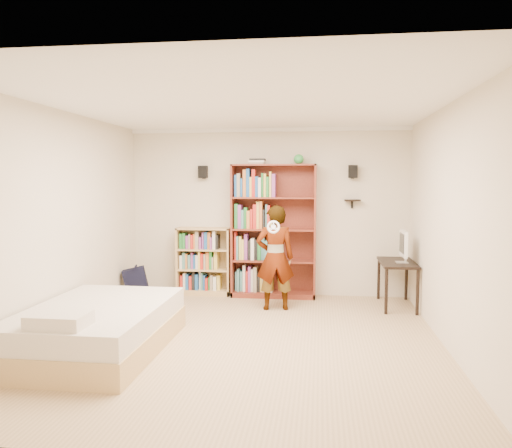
{
  "coord_description": "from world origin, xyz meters",
  "views": [
    {
      "loc": [
        0.85,
        -5.56,
        1.84
      ],
      "look_at": [
        0.05,
        0.6,
        1.31
      ],
      "focal_mm": 35.0,
      "sensor_mm": 36.0,
      "label": 1
    }
  ],
  "objects": [
    {
      "name": "ground",
      "position": [
        0.0,
        0.0,
        0.0
      ],
      "size": [
        4.5,
        5.0,
        0.01
      ],
      "primitive_type": "cube",
      "color": "tan",
      "rests_on": "ground"
    },
    {
      "name": "room_shell",
      "position": [
        0.0,
        0.0,
        1.76
      ],
      "size": [
        4.52,
        5.02,
        2.71
      ],
      "color": "beige",
      "rests_on": "ground"
    },
    {
      "name": "crown_molding",
      "position": [
        0.0,
        0.0,
        2.67
      ],
      "size": [
        4.5,
        5.0,
        0.06
      ],
      "color": "white",
      "rests_on": "room_shell"
    },
    {
      "name": "speaker_left",
      "position": [
        -1.05,
        2.4,
        2.0
      ],
      "size": [
        0.14,
        0.12,
        0.2
      ],
      "primitive_type": "cube",
      "color": "black",
      "rests_on": "room_shell"
    },
    {
      "name": "speaker_right",
      "position": [
        1.35,
        2.4,
        2.0
      ],
      "size": [
        0.14,
        0.12,
        0.2
      ],
      "primitive_type": "cube",
      "color": "black",
      "rests_on": "room_shell"
    },
    {
      "name": "wall_shelf",
      "position": [
        1.35,
        2.41,
        1.55
      ],
      "size": [
        0.25,
        0.16,
        0.02
      ],
      "primitive_type": "cube",
      "color": "black",
      "rests_on": "room_shell"
    },
    {
      "name": "tall_bookshelf",
      "position": [
        0.12,
        2.31,
        1.06
      ],
      "size": [
        1.34,
        0.39,
        2.11
      ],
      "primitive_type": null,
      "color": "maroon",
      "rests_on": "ground"
    },
    {
      "name": "low_bookshelf",
      "position": [
        -1.03,
        2.34,
        0.55
      ],
      "size": [
        0.88,
        0.33,
        1.09
      ],
      "primitive_type": null,
      "color": "tan",
      "rests_on": "ground"
    },
    {
      "name": "computer_desk",
      "position": [
        1.98,
        1.89,
        0.34
      ],
      "size": [
        0.49,
        0.99,
        0.67
      ],
      "primitive_type": null,
      "color": "black",
      "rests_on": "ground"
    },
    {
      "name": "imac",
      "position": [
        2.03,
        1.78,
        0.9
      ],
      "size": [
        0.1,
        0.46,
        0.46
      ],
      "primitive_type": null,
      "rotation": [
        0.0,
        0.0,
        0.01
      ],
      "color": "white",
      "rests_on": "computer_desk"
    },
    {
      "name": "daybed",
      "position": [
        -1.54,
        -0.51,
        0.31
      ],
      "size": [
        1.38,
        2.12,
        0.62
      ],
      "primitive_type": null,
      "color": "silver",
      "rests_on": "ground"
    },
    {
      "name": "person",
      "position": [
        0.21,
        1.5,
        0.75
      ],
      "size": [
        0.61,
        0.46,
        1.51
      ],
      "primitive_type": "imported",
      "rotation": [
        0.0,
        0.0,
        3.34
      ],
      "color": "black",
      "rests_on": "ground"
    },
    {
      "name": "wii_wheel",
      "position": [
        0.21,
        1.22,
        1.22
      ],
      "size": [
        0.18,
        0.07,
        0.18
      ],
      "primitive_type": "torus",
      "rotation": [
        1.36,
        0.0,
        0.0
      ],
      "color": "white",
      "rests_on": "person"
    },
    {
      "name": "navy_bag",
      "position": [
        -2.01,
        1.87,
        0.25
      ],
      "size": [
        0.43,
        0.34,
        0.51
      ],
      "primitive_type": null,
      "rotation": [
        0.0,
        0.0,
        0.28
      ],
      "color": "black",
      "rests_on": "ground"
    }
  ]
}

